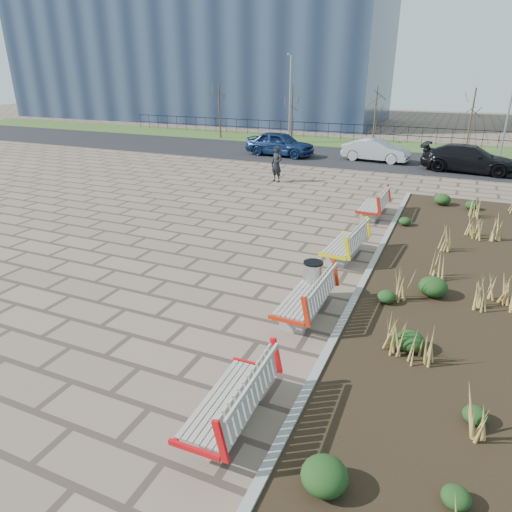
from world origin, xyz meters
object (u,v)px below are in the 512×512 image
at_px(litter_bin, 312,281).
at_px(car_silver, 376,150).
at_px(bench_b, 304,296).
at_px(bench_c, 344,242).
at_px(bench_a, 228,398).
at_px(lamp_west, 290,100).
at_px(car_black, 469,159).
at_px(bench_d, 372,204).
at_px(pedestrian, 277,164).
at_px(car_blue, 280,144).
at_px(lamp_east, 510,106).

relative_size(litter_bin, car_silver, 0.24).
distance_m(bench_b, bench_c, 3.69).
xyz_separation_m(bench_c, car_silver, (-1.89, 15.55, 0.16)).
xyz_separation_m(bench_a, lamp_west, (-9.00, 27.47, 2.54)).
xyz_separation_m(bench_a, bench_b, (0.00, 3.66, 0.00)).
height_order(car_silver, lamp_west, lamp_west).
relative_size(bench_b, bench_c, 1.00).
bearing_deg(bench_b, car_black, 81.56).
xyz_separation_m(bench_c, bench_d, (0.00, 4.38, 0.00)).
bearing_deg(pedestrian, lamp_west, 127.78).
bearing_deg(pedestrian, car_blue, 130.35).
xyz_separation_m(bench_d, car_silver, (-1.89, 11.17, 0.16)).
height_order(car_black, lamp_west, lamp_west).
height_order(car_blue, lamp_east, lamp_east).
relative_size(bench_d, lamp_east, 0.35).
xyz_separation_m(bench_c, lamp_east, (5.00, 20.11, 2.54)).
bearing_deg(litter_bin, lamp_west, 111.29).
distance_m(bench_b, lamp_east, 24.46).
bearing_deg(car_silver, pedestrian, 160.60).
bearing_deg(bench_c, car_blue, 121.28).
distance_m(bench_b, pedestrian, 13.10).
height_order(bench_c, bench_d, same).
distance_m(bench_b, car_blue, 20.26).
bearing_deg(car_blue, car_black, -87.28).
bearing_deg(pedestrian, lamp_east, 69.49).
xyz_separation_m(bench_d, lamp_west, (-9.00, 15.74, 2.54)).
distance_m(bench_d, car_black, 10.56).
height_order(litter_bin, car_silver, car_silver).
bearing_deg(lamp_west, litter_bin, -68.71).
distance_m(bench_a, bench_c, 7.35).
relative_size(litter_bin, pedestrian, 0.54).
height_order(bench_c, lamp_west, lamp_west).
bearing_deg(bench_a, bench_b, 88.87).
height_order(bench_d, car_black, car_black).
bearing_deg(car_black, bench_b, 176.17).
bearing_deg(bench_d, lamp_west, 120.45).
xyz_separation_m(litter_bin, lamp_east, (5.08, 22.90, 2.58)).
height_order(pedestrian, car_blue, pedestrian).
height_order(bench_d, car_blue, car_blue).
relative_size(pedestrian, lamp_east, 0.29).
bearing_deg(pedestrian, bench_b, -45.37).
height_order(bench_b, litter_bin, bench_b).
bearing_deg(car_blue, bench_d, -138.17).
distance_m(bench_c, car_black, 14.79).
xyz_separation_m(bench_c, litter_bin, (-0.08, -2.79, -0.04)).
relative_size(bench_c, car_black, 0.43).
xyz_separation_m(car_black, lamp_west, (-12.18, 5.67, 2.32)).
bearing_deg(pedestrian, car_black, 56.55).
relative_size(car_black, lamp_west, 0.81).
bearing_deg(pedestrian, bench_c, -36.58).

